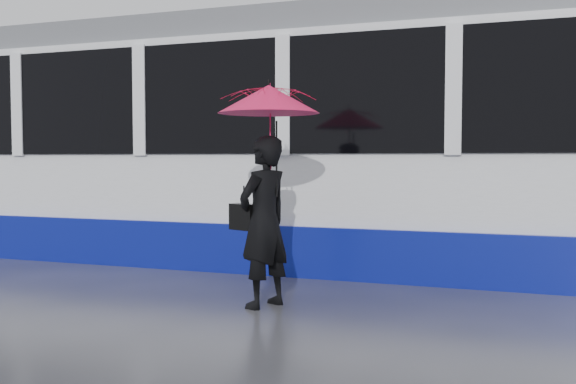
% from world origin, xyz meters
% --- Properties ---
extents(ground, '(90.00, 90.00, 0.00)m').
position_xyz_m(ground, '(0.00, 0.00, 0.00)').
color(ground, '#2D2D32').
rests_on(ground, ground).
extents(rails, '(34.00, 1.51, 0.02)m').
position_xyz_m(rails, '(0.00, 2.50, 0.01)').
color(rails, '#3F3D38').
rests_on(rails, ground).
extents(tram, '(26.00, 2.56, 3.35)m').
position_xyz_m(tram, '(-1.64, 2.50, 1.64)').
color(tram, white).
rests_on(tram, ground).
extents(woman, '(0.59, 0.71, 1.66)m').
position_xyz_m(woman, '(0.24, -0.30, 0.83)').
color(woman, black).
rests_on(woman, ground).
extents(umbrella, '(1.27, 1.27, 1.12)m').
position_xyz_m(umbrella, '(0.29, -0.30, 1.82)').
color(umbrella, '#FF1562').
rests_on(umbrella, ground).
extents(handbag, '(0.32, 0.23, 0.44)m').
position_xyz_m(handbag, '(0.02, -0.28, 0.87)').
color(handbag, black).
rests_on(handbag, ground).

